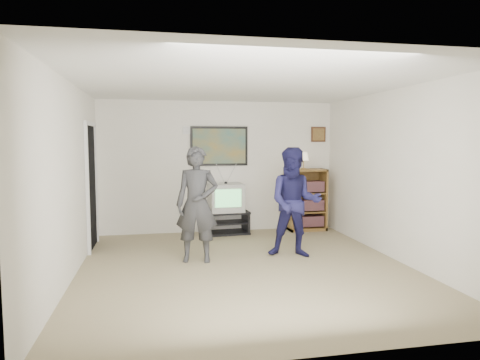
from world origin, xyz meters
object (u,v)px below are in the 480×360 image
object	(u,v)px
crt_television	(226,197)
person_tall	(197,204)
media_stand	(225,223)
person_short	(295,202)
bookshelf	(306,200)

from	to	relation	value
crt_television	person_tall	bearing A→B (deg)	-114.83
crt_television	person_tall	world-z (taller)	person_tall
crt_television	person_tall	size ratio (longest dim) A/B	0.37
media_stand	person_short	xyz separation A→B (m)	(0.77, -1.78, 0.61)
crt_television	bookshelf	xyz separation A→B (m)	(1.61, 0.05, -0.09)
bookshelf	person_tall	xyz separation A→B (m)	(-2.32, -1.81, 0.23)
media_stand	person_short	size ratio (longest dim) A/B	0.54
media_stand	person_short	bearing A→B (deg)	-71.39
crt_television	person_short	world-z (taller)	person_short
crt_television	person_tall	distance (m)	1.90
media_stand	crt_television	world-z (taller)	crt_television
crt_television	bookshelf	bearing A→B (deg)	-1.12
media_stand	bookshelf	world-z (taller)	bookshelf
media_stand	crt_television	bearing A→B (deg)	-4.82
media_stand	person_short	distance (m)	2.03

